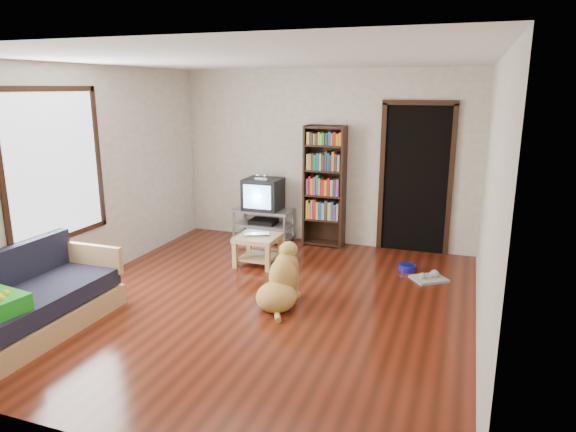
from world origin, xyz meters
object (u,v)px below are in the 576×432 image
(dog_bowl, at_px, (407,268))
(grey_rag, at_px, (429,279))
(tv_stand, at_px, (264,223))
(bookshelf, at_px, (325,180))
(sofa, at_px, (30,306))
(coffee_table, at_px, (258,244))
(dog, at_px, (281,283))
(laptop, at_px, (257,235))
(crt_tv, at_px, (264,193))

(dog_bowl, height_order, grey_rag, dog_bowl)
(tv_stand, bearing_deg, bookshelf, 5.63)
(dog_bowl, relative_size, grey_rag, 0.55)
(tv_stand, bearing_deg, sofa, -105.02)
(coffee_table, height_order, dog, dog)
(laptop, xyz_separation_m, bookshelf, (0.59, 1.19, 0.59))
(grey_rag, bearing_deg, crt_tv, 160.34)
(dog_bowl, bearing_deg, grey_rag, -39.81)
(grey_rag, xyz_separation_m, crt_tv, (-2.59, 0.93, 0.73))
(dog_bowl, xyz_separation_m, tv_stand, (-2.29, 0.65, 0.23))
(laptop, relative_size, crt_tv, 0.58)
(crt_tv, bearing_deg, bookshelf, 4.32)
(sofa, xyz_separation_m, coffee_table, (1.33, 2.56, 0.02))
(dog_bowl, relative_size, dog, 0.26)
(laptop, height_order, crt_tv, crt_tv)
(grey_rag, height_order, tv_stand, tv_stand)
(laptop, bearing_deg, tv_stand, 83.92)
(sofa, bearing_deg, dog, 34.15)
(tv_stand, relative_size, crt_tv, 1.55)
(crt_tv, height_order, dog, crt_tv)
(laptop, distance_m, coffee_table, 0.14)
(bookshelf, relative_size, coffee_table, 3.27)
(dog_bowl, distance_m, crt_tv, 2.49)
(dog_bowl, bearing_deg, bookshelf, 150.90)
(dog_bowl, bearing_deg, coffee_table, -168.02)
(crt_tv, bearing_deg, coffee_table, -71.90)
(grey_rag, xyz_separation_m, coffee_table, (-2.24, -0.16, 0.27))
(sofa, bearing_deg, dog_bowl, 42.32)
(sofa, xyz_separation_m, dog, (2.09, 1.42, -0.00))
(grey_rag, distance_m, dog, 1.99)
(grey_rag, height_order, dog, dog)
(grey_rag, height_order, crt_tv, crt_tv)
(dog_bowl, relative_size, tv_stand, 0.24)
(coffee_table, bearing_deg, crt_tv, 108.10)
(tv_stand, distance_m, coffee_table, 1.12)
(crt_tv, height_order, bookshelf, bookshelf)
(laptop, bearing_deg, dog, -79.88)
(dog_bowl, bearing_deg, sofa, -137.68)
(laptop, xyz_separation_m, crt_tv, (-0.36, 1.12, 0.33))
(tv_stand, xyz_separation_m, coffee_table, (0.36, -1.07, 0.01))
(grey_rag, bearing_deg, bookshelf, 148.74)
(dog_bowl, height_order, coffee_table, coffee_table)
(grey_rag, relative_size, tv_stand, 0.44)
(coffee_table, bearing_deg, bookshelf, 62.88)
(grey_rag, height_order, bookshelf, bookshelf)
(dog, bearing_deg, laptop, 124.17)
(dog_bowl, height_order, tv_stand, tv_stand)
(bookshelf, distance_m, coffee_table, 1.49)
(coffee_table, bearing_deg, grey_rag, 4.13)
(laptop, bearing_deg, grey_rag, -19.16)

